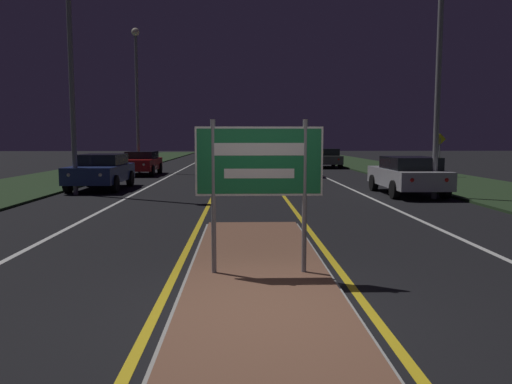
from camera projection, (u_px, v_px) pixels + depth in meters
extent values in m
plane|color=black|center=(264.00, 317.00, 5.67)|extent=(160.00, 160.00, 0.00)
cube|color=#999993|center=(259.00, 277.00, 7.23)|extent=(2.13, 8.85, 0.05)
cube|color=brown|center=(259.00, 275.00, 7.23)|extent=(2.01, 8.73, 0.10)
cube|color=#23381E|center=(59.00, 178.00, 25.26)|extent=(5.00, 100.00, 0.08)
cube|color=#23381E|center=(429.00, 177.00, 25.82)|extent=(5.00, 100.00, 0.08)
cube|color=gold|center=(225.00, 172.00, 30.48)|extent=(0.12, 70.00, 0.01)
cube|color=gold|center=(266.00, 172.00, 30.55)|extent=(0.12, 70.00, 0.01)
cube|color=silver|center=(177.00, 172.00, 30.39)|extent=(0.12, 70.00, 0.01)
cube|color=silver|center=(314.00, 172.00, 30.64)|extent=(0.12, 70.00, 0.01)
cube|color=silver|center=(127.00, 172.00, 30.30)|extent=(0.10, 70.00, 0.01)
cube|color=silver|center=(362.00, 172.00, 30.73)|extent=(0.10, 70.00, 0.01)
cylinder|color=gray|center=(213.00, 197.00, 7.09)|extent=(0.07, 0.07, 2.19)
cylinder|color=gray|center=(305.00, 197.00, 7.12)|extent=(0.07, 0.07, 2.19)
cube|color=#19703D|center=(259.00, 161.00, 7.05)|extent=(1.81, 0.04, 0.98)
cube|color=white|center=(259.00, 161.00, 7.03)|extent=(1.81, 0.00, 0.98)
cube|color=#19703D|center=(259.00, 161.00, 7.03)|extent=(1.75, 0.01, 0.92)
cube|color=white|center=(259.00, 149.00, 7.01)|extent=(1.26, 0.01, 0.18)
cube|color=white|center=(259.00, 173.00, 7.04)|extent=(0.99, 0.01, 0.14)
cylinder|color=gray|center=(71.00, 57.00, 17.70)|extent=(0.18, 0.18, 9.82)
cylinder|color=gray|center=(137.00, 105.00, 29.86)|extent=(0.18, 0.18, 8.16)
sphere|color=#F9EAC6|center=(135.00, 32.00, 29.41)|extent=(0.48, 0.48, 0.48)
cylinder|color=gray|center=(440.00, 42.00, 16.33)|extent=(0.18, 0.18, 10.35)
cube|color=#B7B7BC|center=(407.00, 177.00, 18.16)|extent=(1.81, 4.32, 0.62)
cube|color=black|center=(410.00, 163.00, 17.84)|extent=(1.59, 2.25, 0.44)
sphere|color=red|center=(412.00, 180.00, 16.01)|extent=(0.14, 0.14, 0.14)
sphere|color=red|center=(446.00, 180.00, 16.04)|extent=(0.14, 0.14, 0.14)
cylinder|color=black|center=(374.00, 183.00, 19.50)|extent=(0.22, 0.64, 0.64)
cylinder|color=black|center=(417.00, 183.00, 19.55)|extent=(0.22, 0.64, 0.64)
cylinder|color=black|center=(395.00, 190.00, 16.83)|extent=(0.22, 0.64, 0.64)
cylinder|color=black|center=(445.00, 189.00, 16.89)|extent=(0.22, 0.64, 0.64)
cube|color=maroon|center=(297.00, 164.00, 27.74)|extent=(1.72, 4.02, 0.60)
cube|color=black|center=(297.00, 154.00, 27.44)|extent=(1.51, 2.09, 0.46)
sphere|color=red|center=(291.00, 164.00, 25.74)|extent=(0.14, 0.14, 0.14)
sphere|color=red|center=(311.00, 164.00, 25.77)|extent=(0.14, 0.14, 0.14)
cylinder|color=black|center=(280.00, 168.00, 28.98)|extent=(0.22, 0.71, 0.71)
cylinder|color=black|center=(308.00, 168.00, 29.03)|extent=(0.22, 0.71, 0.71)
cylinder|color=black|center=(284.00, 170.00, 26.51)|extent=(0.22, 0.71, 0.71)
cylinder|color=black|center=(315.00, 170.00, 26.56)|extent=(0.22, 0.71, 0.71)
cube|color=#4C514C|center=(325.00, 159.00, 35.54)|extent=(1.77, 4.39, 0.58)
cube|color=black|center=(326.00, 152.00, 35.22)|extent=(1.55, 2.28, 0.47)
sphere|color=red|center=(322.00, 159.00, 33.35)|extent=(0.14, 0.14, 0.14)
sphere|color=red|center=(339.00, 159.00, 33.39)|extent=(0.14, 0.14, 0.14)
cylinder|color=black|center=(311.00, 162.00, 36.90)|extent=(0.22, 0.61, 0.61)
cylinder|color=black|center=(333.00, 162.00, 36.95)|extent=(0.22, 0.61, 0.61)
cylinder|color=black|center=(316.00, 164.00, 34.19)|extent=(0.22, 0.61, 0.61)
cylinder|color=black|center=(340.00, 164.00, 34.24)|extent=(0.22, 0.61, 0.61)
cube|color=navy|center=(101.00, 173.00, 20.03)|extent=(1.83, 4.25, 0.64)
cube|color=black|center=(102.00, 159.00, 20.23)|extent=(1.61, 2.21, 0.43)
sphere|color=white|center=(69.00, 175.00, 17.91)|extent=(0.14, 0.14, 0.14)
sphere|color=white|center=(100.00, 175.00, 17.95)|extent=(0.14, 0.14, 0.14)
cylinder|color=black|center=(68.00, 184.00, 18.73)|extent=(0.22, 0.67, 0.67)
cylinder|color=black|center=(115.00, 184.00, 18.78)|extent=(0.22, 0.67, 0.67)
cylinder|color=black|center=(89.00, 179.00, 21.35)|extent=(0.22, 0.67, 0.67)
cylinder|color=black|center=(130.00, 178.00, 21.40)|extent=(0.22, 0.67, 0.67)
cube|color=maroon|center=(141.00, 164.00, 28.10)|extent=(1.72, 4.17, 0.61)
cube|color=black|center=(142.00, 155.00, 28.30)|extent=(1.51, 2.17, 0.40)
sphere|color=white|center=(123.00, 165.00, 26.03)|extent=(0.14, 0.14, 0.14)
sphere|color=white|center=(144.00, 165.00, 26.06)|extent=(0.14, 0.14, 0.14)
cylinder|color=black|center=(121.00, 171.00, 26.83)|extent=(0.22, 0.63, 0.63)
cylinder|color=black|center=(152.00, 171.00, 26.88)|extent=(0.22, 0.63, 0.63)
cylinder|color=black|center=(132.00, 168.00, 29.40)|extent=(0.22, 0.63, 0.63)
cylinder|color=black|center=(160.00, 168.00, 29.45)|extent=(0.22, 0.63, 0.63)
cube|color=black|center=(209.00, 157.00, 40.30)|extent=(1.72, 4.75, 0.63)
cube|color=black|center=(209.00, 149.00, 40.53)|extent=(1.51, 2.47, 0.49)
sphere|color=white|center=(200.00, 157.00, 37.94)|extent=(0.14, 0.14, 0.14)
sphere|color=white|center=(214.00, 157.00, 37.97)|extent=(0.14, 0.14, 0.14)
cylinder|color=black|center=(197.00, 161.00, 38.85)|extent=(0.22, 0.60, 0.60)
cylinder|color=black|center=(218.00, 161.00, 38.90)|extent=(0.22, 0.60, 0.60)
cylinder|color=black|center=(200.00, 160.00, 41.77)|extent=(0.22, 0.60, 0.60)
cylinder|color=black|center=(220.00, 160.00, 41.82)|extent=(0.22, 0.60, 0.60)
cylinder|color=gray|center=(439.00, 157.00, 25.92)|extent=(0.06, 0.06, 2.00)
cube|color=yellow|center=(440.00, 139.00, 25.82)|extent=(0.60, 0.02, 0.60)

